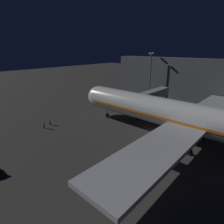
# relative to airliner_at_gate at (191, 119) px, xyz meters

# --- Properties ---
(ground_plane) EXTENTS (320.00, 320.00, 0.00)m
(ground_plane) POSITION_rel_airliner_at_gate_xyz_m (-0.00, -7.92, -5.60)
(ground_plane) COLOR #383533
(airliner_at_gate) EXTENTS (54.49, 60.28, 18.24)m
(airliner_at_gate) POSITION_rel_airliner_at_gate_xyz_m (0.00, 0.00, 0.00)
(airliner_at_gate) COLOR silver
(airliner_at_gate) RESTS_ON ground_plane
(jet_bridge) EXTENTS (17.78, 3.40, 7.24)m
(jet_bridge) POSITION_rel_airliner_at_gate_xyz_m (-9.83, -16.02, 0.10)
(jet_bridge) COLOR #9E9E99
(jet_bridge) RESTS_ON ground_plane
(terminal_wall) EXTENTS (6.00, 80.00, 15.74)m
(terminal_wall) POSITION_rel_airliner_at_gate_xyz_m (-31.00, -1.53, 2.27)
(terminal_wall) COLOR #4C4F54
(terminal_wall) RESTS_ON ground_plane
(apron_floodlight_mast) EXTENTS (2.90, 0.50, 17.60)m
(apron_floodlight_mast) POSITION_rel_airliner_at_gate_xyz_m (-25.50, -25.09, 4.63)
(apron_floodlight_mast) COLOR #59595E
(apron_floodlight_mast) RESTS_ON ground_plane
(ground_crew_marshaller_fwd) EXTENTS (0.40, 0.40, 1.83)m
(ground_crew_marshaller_fwd) POSITION_rel_airliner_at_gate_xyz_m (13.91, -30.72, -4.59)
(ground_crew_marshaller_fwd) COLOR black
(ground_crew_marshaller_fwd) RESTS_ON ground_plane
(ground_crew_under_port_wing) EXTENTS (0.40, 0.40, 1.89)m
(ground_crew_under_port_wing) POSITION_rel_airliner_at_gate_xyz_m (16.11, -29.80, -4.55)
(ground_crew_under_port_wing) COLOR black
(ground_crew_under_port_wing) RESTS_ON ground_plane
(traffic_cone_nose_port) EXTENTS (0.36, 0.36, 0.55)m
(traffic_cone_nose_port) POSITION_rel_airliner_at_gate_xyz_m (-2.20, -28.71, -5.32)
(traffic_cone_nose_port) COLOR orange
(traffic_cone_nose_port) RESTS_ON ground_plane
(traffic_cone_nose_starboard) EXTENTS (0.36, 0.36, 0.55)m
(traffic_cone_nose_starboard) POSITION_rel_airliner_at_gate_xyz_m (2.20, -28.71, -5.32)
(traffic_cone_nose_starboard) COLOR orange
(traffic_cone_nose_starboard) RESTS_ON ground_plane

